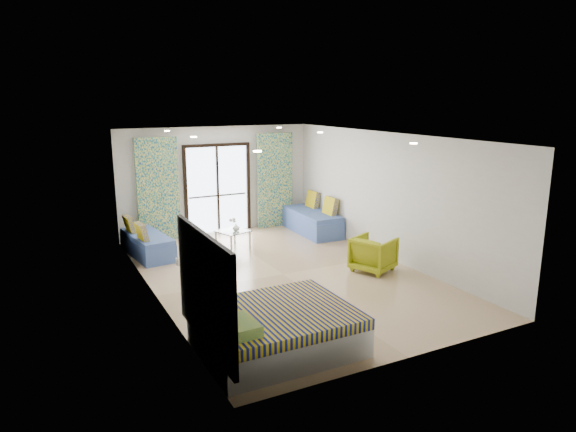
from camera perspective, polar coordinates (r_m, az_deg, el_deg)
name	(u,v)px	position (r m, az deg, el deg)	size (l,w,h in m)	color
floor	(283,274)	(10.19, -0.55, -6.48)	(5.00, 7.50, 0.01)	tan
ceiling	(283,136)	(9.63, -0.59, 8.85)	(5.00, 7.50, 0.01)	silver
wall_back	(217,180)	(13.22, -7.89, 3.99)	(5.00, 0.01, 2.70)	silver
wall_front	(414,262)	(6.79, 13.83, -4.97)	(5.00, 0.01, 2.70)	silver
wall_left	(151,221)	(9.01, -14.93, -0.59)	(0.01, 7.50, 2.70)	silver
wall_right	(388,196)	(11.14, 11.01, 2.18)	(0.01, 7.50, 2.70)	silver
balcony_door	(218,184)	(13.21, -7.84, 3.58)	(1.76, 0.08, 2.28)	black
balcony_rail	(218,196)	(13.27, -7.81, 2.27)	(1.52, 0.03, 0.04)	#595451
curtain_left	(158,190)	(12.65, -14.24, 2.84)	(1.00, 0.10, 2.50)	beige
curtain_right	(275,180)	(13.66, -1.47, 3.97)	(1.00, 0.10, 2.50)	beige
downlight_a	(257,151)	(7.23, -3.42, 7.19)	(0.12, 0.12, 0.02)	#FFE0B2
downlight_b	(414,143)	(8.74, 13.78, 7.85)	(0.12, 0.12, 0.02)	#FFE0B2
downlight_c	(194,137)	(10.04, -10.44, 8.64)	(0.12, 0.12, 0.02)	#FFE0B2
downlight_d	(320,132)	(11.18, 3.59, 9.25)	(0.12, 0.12, 0.02)	#FFE0B2
downlight_e	(167,131)	(11.96, -13.28, 9.19)	(0.12, 0.12, 0.02)	#FFE0B2
downlight_f	(279,128)	(12.93, -1.01, 9.79)	(0.12, 0.12, 0.02)	#FFE0B2
headboard	(205,289)	(6.60, -9.25, -8.04)	(0.06, 2.10, 1.50)	black
switch_plate	(177,262)	(7.73, -12.22, -4.99)	(0.02, 0.10, 0.10)	silver
bed	(275,329)	(7.23, -1.44, -12.41)	(2.07, 1.69, 0.71)	silver
daybed_left	(147,244)	(11.70, -15.43, -3.00)	(0.89, 1.81, 0.86)	#415B9C
daybed_right	(312,221)	(13.21, 2.71, -0.52)	(0.86, 2.04, 0.99)	#415B9C
coffee_table	(233,233)	(11.86, -6.15, -1.84)	(0.80, 0.80, 0.73)	silver
vase	(236,228)	(11.79, -5.80, -1.28)	(0.16, 0.17, 0.16)	white
armchair	(373,252)	(10.42, 9.47, -3.99)	(0.75, 0.70, 0.77)	#9BA315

